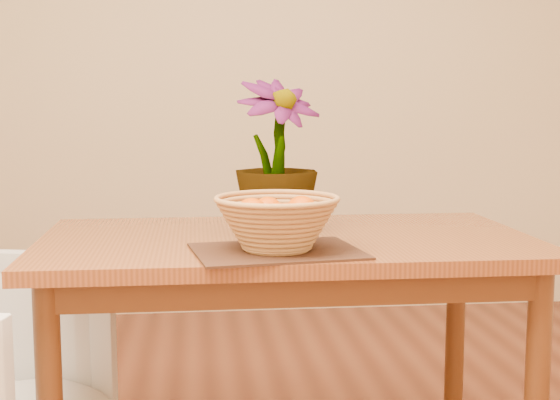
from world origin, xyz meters
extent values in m
cube|color=beige|center=(0.00, 2.25, 1.35)|extent=(4.00, 0.02, 2.70)
cube|color=brown|center=(0.00, 0.30, 0.73)|extent=(1.40, 0.80, 0.04)
cube|color=#4F2912|center=(0.00, 0.30, 0.67)|extent=(1.28, 0.68, 0.08)
cylinder|color=#4F2912|center=(-0.62, 0.62, 0.35)|extent=(0.06, 0.06, 0.71)
cylinder|color=#4F2912|center=(0.62, 0.62, 0.35)|extent=(0.06, 0.06, 0.71)
cube|color=#3C1F15|center=(-0.05, 0.06, 0.75)|extent=(0.46, 0.37, 0.01)
cylinder|color=#B3854A|center=(-0.05, 0.06, 0.76)|extent=(0.16, 0.16, 0.01)
sphere|color=#D94803|center=(-0.05, 0.06, 0.85)|extent=(0.07, 0.07, 0.07)
sphere|color=#D94803|center=(0.01, 0.08, 0.85)|extent=(0.08, 0.08, 0.08)
sphere|color=#D94803|center=(-0.07, 0.12, 0.85)|extent=(0.08, 0.08, 0.08)
sphere|color=#D94803|center=(-0.12, 0.04, 0.85)|extent=(0.08, 0.08, 0.08)
sphere|color=#D94803|center=(-0.04, -0.01, 0.85)|extent=(0.08, 0.08, 0.08)
imported|color=#154313|center=(-0.02, 0.37, 0.98)|extent=(0.34, 0.34, 0.45)
camera|label=1|loc=(-0.26, -1.89, 1.13)|focal=50.00mm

